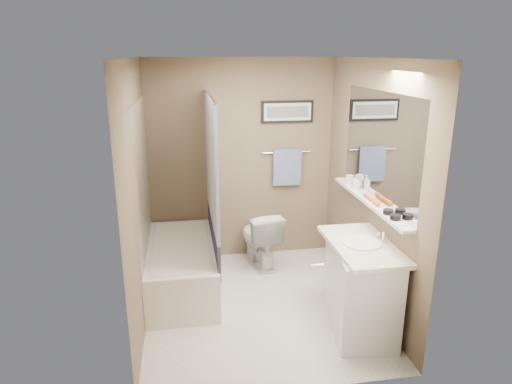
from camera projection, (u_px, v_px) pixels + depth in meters
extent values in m
plane|color=silver|center=(258.00, 305.00, 4.61)|extent=(2.50, 2.50, 0.00)
cube|color=white|center=(259.00, 60.00, 3.91)|extent=(2.20, 2.50, 0.04)
cube|color=brown|center=(241.00, 162.00, 5.42)|extent=(2.20, 0.04, 2.40)
cube|color=brown|center=(289.00, 244.00, 3.10)|extent=(2.20, 0.04, 2.40)
cube|color=brown|center=(140.00, 197.00, 4.09)|extent=(0.04, 2.50, 2.40)
cube|color=brown|center=(368.00, 186.00, 4.43)|extent=(0.04, 2.50, 2.40)
cube|color=tan|center=(144.00, 201.00, 4.62)|extent=(0.02, 1.55, 2.00)
cylinder|color=silver|center=(210.00, 95.00, 4.42)|extent=(0.02, 1.55, 0.02)
cube|color=silver|center=(211.00, 160.00, 4.61)|extent=(0.03, 1.45, 1.28)
cube|color=#2B284C|center=(214.00, 235.00, 4.85)|extent=(0.03, 1.45, 0.36)
cube|color=silver|center=(379.00, 147.00, 4.16)|extent=(0.02, 1.60, 1.00)
cube|color=silver|center=(369.00, 201.00, 4.31)|extent=(0.12, 1.60, 0.03)
cylinder|color=silver|center=(287.00, 152.00, 5.46)|extent=(0.60, 0.02, 0.02)
cube|color=#92A8D4|center=(287.00, 167.00, 5.50)|extent=(0.34, 0.05, 0.44)
cube|color=black|center=(287.00, 112.00, 5.34)|extent=(0.62, 0.02, 0.26)
cube|color=white|center=(288.00, 112.00, 5.32)|extent=(0.56, 0.00, 0.20)
cube|color=#595959|center=(288.00, 112.00, 5.32)|extent=(0.50, 0.00, 0.13)
cube|color=silver|center=(364.00, 265.00, 3.23)|extent=(0.80, 0.02, 2.00)
cylinder|color=silver|center=(317.00, 265.00, 3.23)|extent=(0.10, 0.02, 0.02)
cube|color=white|center=(182.00, 267.00, 4.86)|extent=(0.71, 1.50, 0.50)
cube|color=white|center=(181.00, 246.00, 4.79)|extent=(0.56, 1.36, 0.02)
imported|color=white|center=(259.00, 238.00, 5.40)|extent=(0.51, 0.74, 0.69)
cube|color=silver|center=(361.00, 288.00, 4.13)|extent=(0.62, 0.96, 0.80)
cube|color=silver|center=(363.00, 246.00, 4.00)|extent=(0.54, 0.96, 0.04)
cylinder|color=white|center=(362.00, 243.00, 3.99)|extent=(0.34, 0.34, 0.01)
cylinder|color=white|center=(384.00, 237.00, 4.01)|extent=(0.02, 0.02, 0.10)
sphere|color=white|center=(379.00, 235.00, 4.11)|extent=(0.05, 0.05, 0.05)
cylinder|color=black|center=(395.00, 217.00, 3.78)|extent=(0.09, 0.09, 0.04)
cylinder|color=black|center=(388.00, 212.00, 3.91)|extent=(0.09, 0.09, 0.04)
cylinder|color=#CE5E1D|center=(374.00, 201.00, 4.19)|extent=(0.06, 0.22, 0.04)
cylinder|color=#C6531B|center=(370.00, 198.00, 4.28)|extent=(0.05, 0.22, 0.04)
cube|color=pink|center=(361.00, 193.00, 4.50)|extent=(0.04, 0.16, 0.01)
cylinder|color=silver|center=(350.00, 180.00, 4.79)|extent=(0.08, 0.08, 0.10)
imported|color=#999999|center=(356.00, 182.00, 4.62)|extent=(0.07, 0.07, 0.14)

